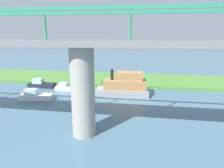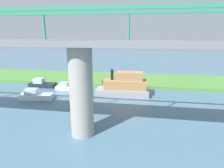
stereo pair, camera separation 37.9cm
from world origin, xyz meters
name	(u,v)px [view 1 (the left image)]	position (x,y,z in m)	size (l,w,h in m)	color
ground_plane	(121,88)	(0.00, 0.00, 0.00)	(160.00, 160.00, 0.00)	#476B7F
grassy_bank	(124,79)	(0.00, -6.00, 0.25)	(80.00, 12.00, 0.50)	#4C8438
bridge_pylon	(83,93)	(1.91, 18.31, 4.57)	(2.37, 2.37, 9.13)	#9E998E
bridge_span	(81,41)	(1.91, 18.29, 9.63)	(62.28, 4.30, 3.25)	slate
person_on_bank	(136,79)	(-2.80, -2.61, 1.20)	(0.43, 0.43, 1.39)	#2D334C
mooring_post	(102,82)	(3.95, -0.69, 0.88)	(0.20, 0.20, 0.76)	brown
motorboat_red	(124,86)	(-0.99, 4.70, 1.65)	(8.85, 3.38, 4.45)	#99999E
motorboat_white	(66,87)	(10.03, 2.94, 0.49)	(4.19, 1.59, 1.38)	white
riverboat_paddlewheel	(41,84)	(15.48, 2.02, 0.61)	(5.16, 1.93, 1.71)	#1E232D
skiff_small	(35,96)	(12.88, 8.85, 0.61)	(5.37, 2.61, 1.71)	white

